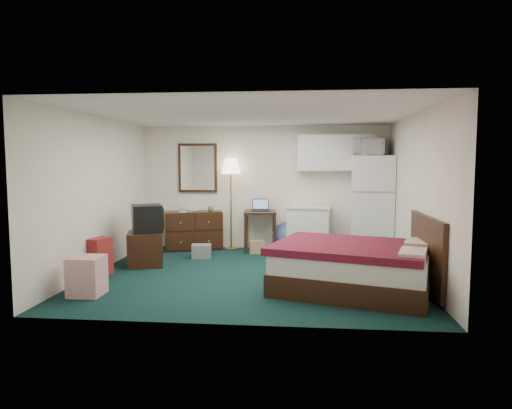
# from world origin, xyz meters

# --- Properties ---
(floor) EXTENTS (5.00, 4.50, 0.01)m
(floor) POSITION_xyz_m (0.00, 0.00, 0.00)
(floor) COLOR black
(floor) RESTS_ON ground
(ceiling) EXTENTS (5.00, 4.50, 0.01)m
(ceiling) POSITION_xyz_m (0.00, 0.00, 2.50)
(ceiling) COLOR silver
(ceiling) RESTS_ON walls
(walls) EXTENTS (5.01, 4.51, 2.50)m
(walls) POSITION_xyz_m (0.00, 0.00, 1.25)
(walls) COLOR silver
(walls) RESTS_ON floor
(mirror) EXTENTS (0.80, 0.06, 1.00)m
(mirror) POSITION_xyz_m (-1.35, 2.22, 1.65)
(mirror) COLOR white
(mirror) RESTS_ON walls
(upper_cabinets) EXTENTS (1.50, 0.35, 0.70)m
(upper_cabinets) POSITION_xyz_m (1.45, 2.08, 1.95)
(upper_cabinets) COLOR white
(upper_cabinets) RESTS_ON walls
(headboard) EXTENTS (0.06, 1.56, 1.00)m
(headboard) POSITION_xyz_m (2.46, -0.78, 0.55)
(headboard) COLOR #351F15
(headboard) RESTS_ON walls
(dresser) EXTENTS (1.24, 0.87, 0.77)m
(dresser) POSITION_xyz_m (-1.40, 1.98, 0.39)
(dresser) COLOR #351F15
(dresser) RESTS_ON floor
(floor_lamp) EXTENTS (0.43, 0.43, 1.85)m
(floor_lamp) POSITION_xyz_m (-0.64, 2.05, 0.92)
(floor_lamp) COLOR tan
(floor_lamp) RESTS_ON floor
(desk) EXTENTS (0.68, 0.68, 0.80)m
(desk) POSITION_xyz_m (-0.03, 1.93, 0.40)
(desk) COLOR #351F15
(desk) RESTS_ON floor
(exercise_ball) EXTENTS (0.65, 0.65, 0.58)m
(exercise_ball) POSITION_xyz_m (0.50, 1.96, 0.29)
(exercise_ball) COLOR #3C4D7E
(exercise_ball) RESTS_ON floor
(kitchen_counter) EXTENTS (0.86, 0.70, 0.87)m
(kitchen_counter) POSITION_xyz_m (0.93, 1.91, 0.44)
(kitchen_counter) COLOR white
(kitchen_counter) RESTS_ON floor
(fridge) EXTENTS (0.84, 0.84, 1.89)m
(fridge) POSITION_xyz_m (2.13, 1.88, 0.94)
(fridge) COLOR white
(fridge) RESTS_ON floor
(bed) EXTENTS (2.39, 2.10, 0.64)m
(bed) POSITION_xyz_m (1.48, -0.78, 0.32)
(bed) COLOR #50171F
(bed) RESTS_ON floor
(tv_stand) EXTENTS (0.73, 0.77, 0.58)m
(tv_stand) POSITION_xyz_m (-1.88, 0.46, 0.29)
(tv_stand) COLOR #351F15
(tv_stand) RESTS_ON floor
(suitcase) EXTENTS (0.32, 0.41, 0.59)m
(suitcase) POSITION_xyz_m (-2.35, -0.28, 0.29)
(suitcase) COLOR maroon
(suitcase) RESTS_ON floor
(retail_box) EXTENTS (0.42, 0.42, 0.52)m
(retail_box) POSITION_xyz_m (-2.06, -1.33, 0.26)
(retail_box) COLOR silver
(retail_box) RESTS_ON floor
(file_bin) EXTENTS (0.40, 0.33, 0.25)m
(file_bin) POSITION_xyz_m (-1.05, 1.15, 0.13)
(file_bin) COLOR slate
(file_bin) RESTS_ON floor
(cardboard_box_a) EXTENTS (0.33, 0.29, 0.24)m
(cardboard_box_a) POSITION_xyz_m (-0.08, 1.71, 0.12)
(cardboard_box_a) COLOR #9E765C
(cardboard_box_a) RESTS_ON floor
(cardboard_box_b) EXTENTS (0.22, 0.25, 0.23)m
(cardboard_box_b) POSITION_xyz_m (0.84, 1.62, 0.12)
(cardboard_box_b) COLOR #9E765C
(cardboard_box_b) RESTS_ON floor
(laptop) EXTENTS (0.36, 0.30, 0.23)m
(laptop) POSITION_xyz_m (-0.03, 1.94, 0.92)
(laptop) COLOR black
(laptop) RESTS_ON desk
(crt_tv) EXTENTS (0.68, 0.70, 0.46)m
(crt_tv) POSITION_xyz_m (-1.85, 0.49, 0.81)
(crt_tv) COLOR black
(crt_tv) RESTS_ON tv_stand
(microwave) EXTENTS (0.65, 0.45, 0.40)m
(microwave) POSITION_xyz_m (2.06, 1.86, 2.09)
(microwave) COLOR white
(microwave) RESTS_ON fridge
(book_a) EXTENTS (0.15, 0.02, 0.20)m
(book_a) POSITION_xyz_m (-1.63, 1.80, 0.88)
(book_a) COLOR #9E765C
(book_a) RESTS_ON dresser
(book_b) EXTENTS (0.18, 0.09, 0.25)m
(book_b) POSITION_xyz_m (-1.51, 2.07, 0.90)
(book_b) COLOR #9E765C
(book_b) RESTS_ON dresser
(mug) EXTENTS (0.13, 0.11, 0.12)m
(mug) POSITION_xyz_m (-1.05, 2.04, 0.84)
(mug) COLOR #4B9146
(mug) RESTS_ON dresser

